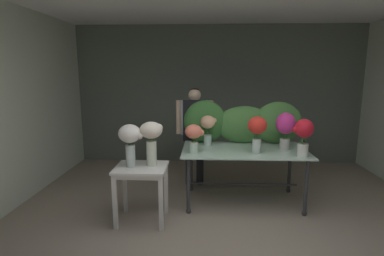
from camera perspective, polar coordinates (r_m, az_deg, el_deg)
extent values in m
plane|color=gray|center=(4.82, 5.54, -12.47)|extent=(8.28, 8.28, 0.00)
cube|color=slate|center=(6.34, 4.94, 6.22)|extent=(5.93, 0.12, 2.81)
cube|color=silver|center=(5.22, -28.76, 4.02)|extent=(0.12, 3.88, 2.81)
cube|color=#B2D7C4|center=(4.37, 9.78, -4.05)|extent=(1.74, 1.00, 0.02)
cylinder|color=#38383D|center=(4.09, -0.69, -10.84)|extent=(0.05, 0.05, 0.78)
sphere|color=#38383D|center=(4.24, -0.68, -15.38)|extent=(0.07, 0.07, 0.07)
cylinder|color=#38383D|center=(4.29, 20.73, -10.51)|extent=(0.05, 0.05, 0.78)
sphere|color=#38383D|center=(4.43, 20.41, -14.87)|extent=(0.07, 0.07, 0.07)
cylinder|color=#38383D|center=(4.84, -0.14, -7.40)|extent=(0.05, 0.05, 0.78)
sphere|color=#38383D|center=(4.96, -0.14, -11.36)|extent=(0.07, 0.07, 0.07)
cylinder|color=#38383D|center=(5.01, 17.94, -7.30)|extent=(0.05, 0.05, 0.78)
sphere|color=#38383D|center=(5.13, 17.71, -11.13)|extent=(0.07, 0.07, 0.07)
cylinder|color=#38383D|center=(4.53, 9.57, -10.40)|extent=(1.54, 0.03, 0.03)
cube|color=white|center=(3.84, -9.60, -7.39)|extent=(0.63, 0.54, 0.03)
cube|color=white|center=(3.85, -9.58, -8.03)|extent=(0.57, 0.48, 0.06)
cube|color=white|center=(3.83, -14.35, -13.46)|extent=(0.05, 0.05, 0.70)
cube|color=white|center=(3.71, -5.88, -13.97)|extent=(0.05, 0.05, 0.70)
cube|color=white|center=(4.24, -12.51, -10.96)|extent=(0.05, 0.05, 0.70)
cube|color=white|center=(4.13, -4.92, -11.31)|extent=(0.05, 0.05, 0.70)
cylinder|color=#232328|center=(5.10, -0.55, -5.89)|extent=(0.12, 0.12, 0.87)
cylinder|color=#232328|center=(5.10, 1.52, -5.92)|extent=(0.12, 0.12, 0.87)
cube|color=#B2BCC6|center=(4.94, 0.50, 2.03)|extent=(0.43, 0.22, 0.55)
cube|color=black|center=(4.84, 0.45, 1.36)|extent=(0.37, 0.02, 0.67)
cylinder|color=beige|center=(4.96, -2.51, 2.05)|extent=(0.09, 0.09, 0.55)
cylinder|color=beige|center=(4.94, 3.51, 2.00)|extent=(0.09, 0.09, 0.55)
sphere|color=beige|center=(4.90, 0.50, 6.25)|extent=(0.20, 0.20, 0.20)
ellipsoid|color=black|center=(4.92, 0.51, 7.02)|extent=(0.15, 0.15, 0.09)
ellipsoid|color=#387033|center=(4.64, 2.42, 1.22)|extent=(0.65, 0.27, 0.66)
ellipsoid|color=#477F3D|center=(4.68, 9.80, 0.62)|extent=(0.87, 0.23, 0.57)
ellipsoid|color=#477F3D|center=(4.77, 15.87, 0.96)|extent=(0.73, 0.28, 0.64)
cylinder|color=silver|center=(4.48, 17.07, -2.90)|extent=(0.14, 0.14, 0.15)
cylinder|color=#9EBCB2|center=(4.49, 17.04, -3.43)|extent=(0.13, 0.13, 0.06)
cylinder|color=#2D6028|center=(4.46, 17.39, -2.03)|extent=(0.01, 0.01, 0.27)
cylinder|color=#2D6028|center=(4.47, 16.82, -1.97)|extent=(0.01, 0.01, 0.27)
cylinder|color=#2D6028|center=(4.44, 16.99, -2.07)|extent=(0.01, 0.01, 0.27)
ellipsoid|color=#D1338E|center=(4.42, 17.28, 0.86)|extent=(0.28, 0.28, 0.30)
cylinder|color=silver|center=(4.10, 0.28, -3.69)|extent=(0.12, 0.12, 0.15)
cylinder|color=#9EBCB2|center=(4.11, 0.28, -4.24)|extent=(0.11, 0.11, 0.06)
cylinder|color=#2D6028|center=(4.09, 0.65, -3.01)|extent=(0.01, 0.01, 0.23)
cylinder|color=#2D6028|center=(4.10, 0.12, -2.97)|extent=(0.01, 0.01, 0.23)
cylinder|color=#2D6028|center=(4.07, 0.19, -3.08)|extent=(0.01, 0.01, 0.23)
ellipsoid|color=#EF7A60|center=(4.05, 0.28, -0.66)|extent=(0.23, 0.23, 0.19)
sphere|color=#EF7A60|center=(4.07, -0.52, -0.83)|extent=(0.11, 0.11, 0.11)
sphere|color=#EF7A60|center=(4.03, 1.74, -0.86)|extent=(0.08, 0.08, 0.08)
cylinder|color=silver|center=(4.15, 20.15, -3.96)|extent=(0.14, 0.14, 0.18)
cylinder|color=#9EBCB2|center=(4.16, 20.11, -4.62)|extent=(0.13, 0.13, 0.07)
cylinder|color=#387033|center=(4.16, 20.63, -2.99)|extent=(0.01, 0.01, 0.29)
cylinder|color=#387033|center=(4.15, 19.91, -2.96)|extent=(0.01, 0.01, 0.29)
cylinder|color=#387033|center=(4.11, 20.07, -3.11)|extent=(0.01, 0.01, 0.29)
ellipsoid|color=red|center=(4.09, 20.41, -0.04)|extent=(0.24, 0.24, 0.24)
sphere|color=red|center=(4.07, 19.05, -0.24)|extent=(0.09, 0.09, 0.09)
sphere|color=red|center=(4.12, 21.34, -0.44)|extent=(0.08, 0.08, 0.08)
ellipsoid|color=#28562D|center=(4.16, 20.10, -2.42)|extent=(0.10, 0.09, 0.03)
cylinder|color=silver|center=(4.52, 2.96, -2.27)|extent=(0.12, 0.12, 0.16)
cylinder|color=#9EBCB2|center=(4.53, 2.96, -2.82)|extent=(0.11, 0.11, 0.07)
cylinder|color=#387033|center=(4.50, 3.24, -1.38)|extent=(0.01, 0.01, 0.28)
cylinder|color=#387033|center=(4.52, 2.87, -1.33)|extent=(0.01, 0.01, 0.28)
cylinder|color=#387033|center=(4.48, 2.86, -1.42)|extent=(0.01, 0.01, 0.28)
ellipsoid|color=#F4B78E|center=(4.47, 2.99, 1.14)|extent=(0.22, 0.22, 0.19)
sphere|color=#F4B78E|center=(4.48, 2.11, 0.78)|extent=(0.08, 0.08, 0.08)
sphere|color=#F4B78E|center=(4.47, 4.17, 1.40)|extent=(0.08, 0.08, 0.08)
ellipsoid|color=#2D6028|center=(4.53, 3.21, -0.95)|extent=(0.11, 0.07, 0.03)
cylinder|color=silver|center=(4.16, 12.07, -3.37)|extent=(0.12, 0.12, 0.20)
cylinder|color=#9EBCB2|center=(4.17, 12.04, -4.10)|extent=(0.11, 0.11, 0.08)
cylinder|color=#28562D|center=(4.15, 12.50, -2.50)|extent=(0.01, 0.01, 0.31)
cylinder|color=#28562D|center=(4.17, 11.99, -2.43)|extent=(0.01, 0.01, 0.31)
cylinder|color=#28562D|center=(4.14, 11.70, -2.49)|extent=(0.01, 0.01, 0.31)
cylinder|color=#28562D|center=(4.11, 12.18, -2.60)|extent=(0.01, 0.01, 0.31)
ellipsoid|color=red|center=(4.10, 12.23, 0.52)|extent=(0.25, 0.25, 0.23)
sphere|color=red|center=(4.05, 10.95, 0.62)|extent=(0.06, 0.06, 0.06)
sphere|color=red|center=(4.09, 13.35, 0.44)|extent=(0.07, 0.07, 0.07)
cylinder|color=silver|center=(3.82, -11.54, -5.14)|extent=(0.12, 0.12, 0.28)
cylinder|color=#9EBCB2|center=(3.85, -11.49, -6.25)|extent=(0.11, 0.11, 0.12)
cylinder|color=#2D6028|center=(3.81, -11.08, -4.52)|extent=(0.01, 0.01, 0.34)
cylinder|color=#2D6028|center=(3.83, -11.42, -4.45)|extent=(0.01, 0.01, 0.34)
cylinder|color=#2D6028|center=(3.81, -11.80, -4.54)|extent=(0.01, 0.01, 0.34)
cylinder|color=#2D6028|center=(3.80, -11.64, -4.60)|extent=(0.01, 0.01, 0.34)
ellipsoid|color=white|center=(3.76, -11.69, -1.04)|extent=(0.27, 0.27, 0.23)
sphere|color=white|center=(3.72, -9.92, -1.48)|extent=(0.09, 0.09, 0.09)
cylinder|color=silver|center=(3.82, -7.64, -4.75)|extent=(0.13, 0.13, 0.31)
cylinder|color=#9EBCB2|center=(3.84, -7.61, -6.01)|extent=(0.12, 0.12, 0.13)
cylinder|color=#477F3D|center=(3.80, -7.20, -4.14)|extent=(0.01, 0.01, 0.38)
cylinder|color=#477F3D|center=(3.83, -7.85, -4.05)|extent=(0.01, 0.01, 0.38)
cylinder|color=#477F3D|center=(3.79, -8.00, -4.19)|extent=(0.01, 0.01, 0.38)
ellipsoid|color=silver|center=(3.75, -7.75, -0.40)|extent=(0.28, 0.28, 0.21)
sphere|color=silver|center=(3.75, -6.34, 0.02)|extent=(0.10, 0.10, 0.10)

